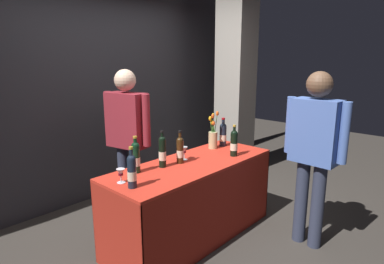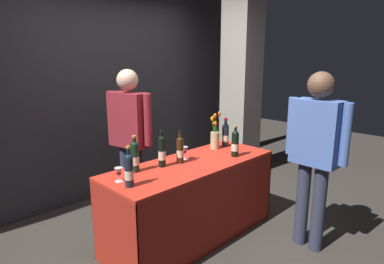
% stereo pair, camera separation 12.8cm
% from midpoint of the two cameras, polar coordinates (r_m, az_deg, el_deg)
% --- Properties ---
extents(ground_plane, '(12.00, 12.00, 0.00)m').
position_cam_midpoint_polar(ground_plane, '(3.45, 1.12, -17.72)').
color(ground_plane, '#38332D').
extents(back_partition, '(5.99, 0.12, 2.80)m').
position_cam_midpoint_polar(back_partition, '(4.26, -14.78, 7.73)').
color(back_partition, '#2D2D33').
rests_on(back_partition, ground_plane).
extents(concrete_pillar, '(0.45, 0.45, 3.27)m').
position_cam_midpoint_polar(concrete_pillar, '(4.89, 9.49, 11.36)').
color(concrete_pillar, gray).
rests_on(concrete_pillar, ground_plane).
extents(tasting_table, '(1.78, 0.66, 0.78)m').
position_cam_midpoint_polar(tasting_table, '(3.21, 1.16, -9.54)').
color(tasting_table, red).
rests_on(tasting_table, ground_plane).
extents(featured_wine_bottle, '(0.08, 0.08, 0.32)m').
position_cam_midpoint_polar(featured_wine_bottle, '(3.67, 6.86, -0.42)').
color(featured_wine_bottle, '#192333').
rests_on(featured_wine_bottle, tasting_table).
extents(display_bottle_0, '(0.07, 0.07, 0.32)m').
position_cam_midpoint_polar(display_bottle_0, '(3.08, -0.92, -3.08)').
color(display_bottle_0, '#38230F').
rests_on(display_bottle_0, tasting_table).
extents(display_bottle_1, '(0.07, 0.07, 0.33)m').
position_cam_midpoint_polar(display_bottle_1, '(2.88, -8.71, -4.18)').
color(display_bottle_1, black).
rests_on(display_bottle_1, tasting_table).
extents(display_bottle_2, '(0.07, 0.07, 0.32)m').
position_cam_midpoint_polar(display_bottle_2, '(3.31, 8.66, -1.95)').
color(display_bottle_2, black).
rests_on(display_bottle_2, tasting_table).
extents(display_bottle_3, '(0.07, 0.07, 0.33)m').
position_cam_midpoint_polar(display_bottle_3, '(2.56, -9.57, -6.54)').
color(display_bottle_3, '#192333').
rests_on(display_bottle_3, tasting_table).
extents(display_bottle_4, '(0.07, 0.07, 0.34)m').
position_cam_midpoint_polar(display_bottle_4, '(2.98, -4.07, -3.33)').
color(display_bottle_4, black).
rests_on(display_bottle_4, tasting_table).
extents(wine_glass_near_vendor, '(0.07, 0.07, 0.13)m').
position_cam_midpoint_polar(wine_glass_near_vendor, '(3.18, -0.16, -3.26)').
color(wine_glass_near_vendor, silver).
rests_on(wine_glass_near_vendor, tasting_table).
extents(wine_glass_mid, '(0.07, 0.07, 0.12)m').
position_cam_midpoint_polar(wine_glass_mid, '(2.69, -11.37, -6.87)').
color(wine_glass_mid, silver).
rests_on(wine_glass_mid, tasting_table).
extents(flower_vase, '(0.10, 0.10, 0.42)m').
position_cam_midpoint_polar(flower_vase, '(3.57, 5.06, -0.85)').
color(flower_vase, tan).
rests_on(flower_vase, tasting_table).
extents(vendor_presenter, '(0.29, 0.60, 1.64)m').
position_cam_midpoint_polar(vendor_presenter, '(3.56, -9.85, 0.24)').
color(vendor_presenter, '#2D3347').
rests_on(vendor_presenter, ground_plane).
extents(taster_foreground_right, '(0.23, 0.58, 1.64)m').
position_cam_midpoint_polar(taster_foreground_right, '(3.13, 21.91, -2.35)').
color(taster_foreground_right, '#2D3347').
rests_on(taster_foreground_right, ground_plane).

